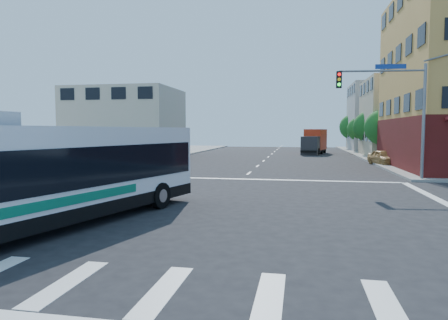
# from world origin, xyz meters

# --- Properties ---
(ground) EXTENTS (120.00, 120.00, 0.00)m
(ground) POSITION_xyz_m (0.00, 0.00, 0.00)
(ground) COLOR black
(ground) RESTS_ON ground
(sidewalk_nw) EXTENTS (50.00, 50.00, 0.15)m
(sidewalk_nw) POSITION_xyz_m (-35.00, 35.00, 0.07)
(sidewalk_nw) COLOR gray
(sidewalk_nw) RESTS_ON ground
(building_east_near) EXTENTS (12.06, 10.06, 9.00)m
(building_east_near) POSITION_xyz_m (16.98, 33.98, 4.51)
(building_east_near) COLOR tan
(building_east_near) RESTS_ON ground
(building_east_far) EXTENTS (12.06, 10.06, 10.00)m
(building_east_far) POSITION_xyz_m (16.98, 47.98, 5.01)
(building_east_far) COLOR #A8A9A3
(building_east_far) RESTS_ON ground
(building_west) EXTENTS (12.06, 10.06, 8.00)m
(building_west) POSITION_xyz_m (-17.02, 29.98, 4.01)
(building_west) COLOR beige
(building_west) RESTS_ON ground
(signal_mast_ne) EXTENTS (7.91, 1.13, 8.07)m
(signal_mast_ne) POSITION_xyz_m (9.08, 10.62, 4.98)
(signal_mast_ne) COLOR slate
(signal_mast_ne) RESTS_ON ground
(street_tree_a) EXTENTS (3.60, 3.60, 5.53)m
(street_tree_a) POSITION_xyz_m (11.90, 27.92, 3.59)
(street_tree_a) COLOR #3B2315
(street_tree_a) RESTS_ON ground
(street_tree_b) EXTENTS (3.80, 3.80, 5.79)m
(street_tree_b) POSITION_xyz_m (11.90, 35.92, 3.75)
(street_tree_b) COLOR #3B2315
(street_tree_b) RESTS_ON ground
(street_tree_c) EXTENTS (3.40, 3.40, 5.29)m
(street_tree_c) POSITION_xyz_m (11.90, 43.92, 3.46)
(street_tree_c) COLOR #3B2315
(street_tree_c) RESTS_ON ground
(street_tree_d) EXTENTS (4.00, 4.00, 6.03)m
(street_tree_d) POSITION_xyz_m (11.90, 51.92, 3.88)
(street_tree_d) COLOR #3B2315
(street_tree_d) RESTS_ON ground
(transit_bus) EXTENTS (5.64, 12.07, 3.50)m
(transit_bus) POSITION_xyz_m (-3.94, -3.77, 1.71)
(transit_bus) COLOR black
(transit_bus) RESTS_ON ground
(box_truck) EXTENTS (3.58, 7.42, 3.21)m
(box_truck) POSITION_xyz_m (5.41, 38.27, 1.56)
(box_truck) COLOR #242529
(box_truck) RESTS_ON ground
(parked_car) EXTENTS (2.48, 4.22, 1.35)m
(parked_car) POSITION_xyz_m (10.78, 21.94, 0.67)
(parked_car) COLOR #B98845
(parked_car) RESTS_ON ground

